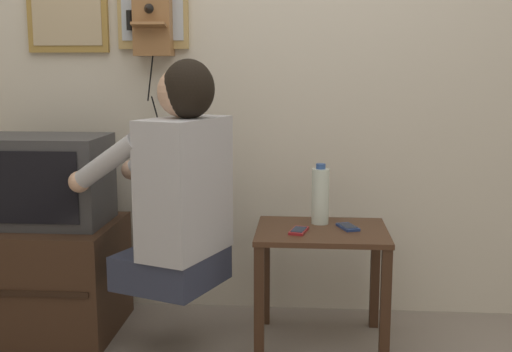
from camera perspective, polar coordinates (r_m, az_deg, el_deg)
The scene contains 10 objects.
wall_back at distance 3.08m, azimuth -0.92°, elevation 11.45°, with size 6.80×0.05×2.55m.
side_table at distance 2.75m, azimuth 5.83°, elevation -6.82°, with size 0.55×0.45×0.51m.
person at distance 2.57m, azimuth -6.90°, elevation -0.75°, with size 0.64×0.57×0.91m.
tv_stand at distance 3.05m, azimuth -17.89°, elevation -8.59°, with size 0.61×0.55×0.50m.
television at distance 2.97m, azimuth -18.64°, elevation -0.34°, with size 0.58×0.37×0.39m.
wall_phone_antique at distance 3.07m, azimuth -9.16°, elevation 13.96°, with size 0.21×0.19×0.78m.
framed_picture at distance 3.24m, azimuth -16.47°, elevation 14.59°, with size 0.39×0.03×0.46m.
cell_phone_held at distance 2.66m, azimuth 3.82°, elevation -4.87°, with size 0.09×0.13×0.01m.
cell_phone_spare at distance 2.74m, azimuth 8.16°, elevation -4.51°, with size 0.10×0.14×0.01m.
water_bottle at distance 2.79m, azimuth 5.74°, elevation -1.74°, with size 0.07×0.07×0.26m.
Camera 1 is at (0.29, -2.04, 1.18)m, focal length 45.00 mm.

